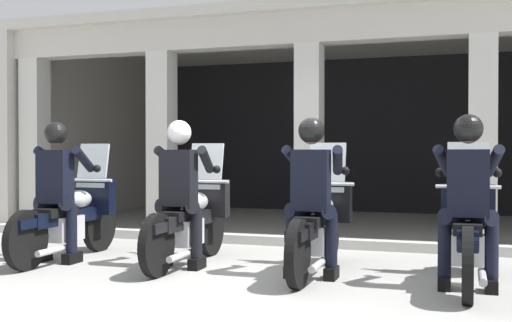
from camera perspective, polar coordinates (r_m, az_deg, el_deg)
name	(u,v)px	position (r m, az deg, el deg)	size (l,w,h in m)	color
ground_plane	(311,236)	(9.50, 4.95, -6.71)	(80.00, 80.00, 0.00)	#999993
station_building	(344,102)	(11.51, 7.90, 5.23)	(10.22, 5.22, 3.34)	black
kerb_strip	(300,241)	(8.49, 3.98, -7.20)	(9.72, 0.24, 0.12)	#B7B5AD
motorcycle_far_left	(72,216)	(7.76, -16.15, -4.72)	(0.62, 2.04, 1.35)	black
police_officer_far_left	(57,179)	(7.50, -17.40, -1.57)	(0.63, 0.61, 1.58)	black
motorcycle_center_left	(191,219)	(7.15, -5.84, -5.17)	(0.62, 2.04, 1.35)	black
police_officer_center_left	(180,181)	(6.86, -6.83, -1.76)	(0.63, 0.61, 1.58)	black
motorcycle_center_right	(318,224)	(6.61, 5.59, -5.66)	(0.62, 2.04, 1.35)	black
police_officer_center_right	(312,183)	(6.30, 5.01, -1.99)	(0.63, 0.61, 1.58)	black
motorcycle_far_right	(468,231)	(6.33, 18.45, -5.99)	(0.62, 2.04, 1.35)	black
police_officer_far_right	(468,186)	(6.01, 18.46, -2.16)	(0.63, 0.61, 1.58)	black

